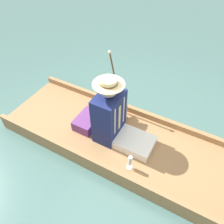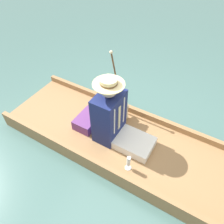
% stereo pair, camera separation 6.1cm
% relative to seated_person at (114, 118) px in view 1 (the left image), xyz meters
% --- Properties ---
extents(ground_plane, '(16.00, 16.00, 0.00)m').
position_rel_seated_person_xyz_m(ground_plane, '(-0.03, 0.14, -0.48)').
color(ground_plane, '#476B66').
extents(punt_boat, '(1.07, 3.30, 0.23)m').
position_rel_seated_person_xyz_m(punt_boat, '(-0.03, 0.14, -0.40)').
color(punt_boat, '#997047').
rests_on(punt_boat, ground_plane).
extents(seat_cushion, '(0.38, 0.26, 0.15)m').
position_rel_seated_person_xyz_m(seat_cushion, '(-0.01, -0.40, -0.26)').
color(seat_cushion, '#6B3875').
rests_on(seat_cushion, punt_boat).
extents(seated_person, '(0.40, 0.77, 0.89)m').
position_rel_seated_person_xyz_m(seated_person, '(0.00, 0.00, 0.00)').
color(seated_person, white).
rests_on(seated_person, punt_boat).
extents(teddy_bear, '(0.25, 0.15, 0.35)m').
position_rel_seated_person_xyz_m(teddy_bear, '(-0.33, -0.04, -0.17)').
color(teddy_bear, beige).
rests_on(teddy_bear, punt_boat).
extents(wine_glass, '(0.08, 0.08, 0.21)m').
position_rel_seated_person_xyz_m(wine_glass, '(0.32, 0.38, -0.21)').
color(wine_glass, silver).
rests_on(wine_glass, punt_boat).
extents(walking_cane, '(0.04, 0.22, 0.93)m').
position_rel_seated_person_xyz_m(walking_cane, '(-0.46, -0.23, 0.20)').
color(walking_cane, brown).
rests_on(walking_cane, punt_boat).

